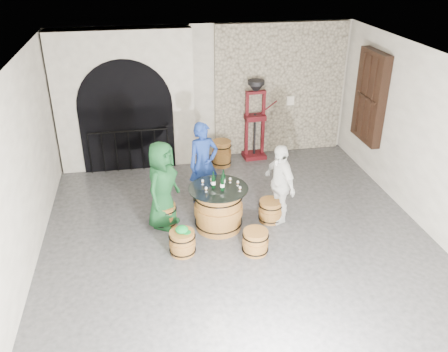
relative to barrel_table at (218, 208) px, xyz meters
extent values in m
plane|color=#303033|center=(0.29, -0.62, -0.42)|extent=(8.00, 8.00, 0.00)
plane|color=silver|center=(0.29, 3.38, 1.18)|extent=(8.00, 0.00, 8.00)
plane|color=silver|center=(0.29, -4.62, 1.18)|extent=(8.00, 0.00, 8.00)
plane|color=silver|center=(-3.21, -0.62, 1.18)|extent=(0.00, 8.00, 8.00)
plane|color=silver|center=(3.79, -0.62, 1.18)|extent=(0.00, 8.00, 8.00)
plane|color=beige|center=(0.29, -0.62, 2.78)|extent=(8.00, 8.00, 0.00)
cube|color=#B0A68C|center=(2.09, 3.32, 1.18)|extent=(3.20, 0.12, 3.18)
cube|color=silver|center=(-1.61, 3.13, 1.18)|extent=(3.10, 0.50, 3.18)
cube|color=black|center=(-1.61, 2.86, 0.36)|extent=(2.10, 0.03, 1.55)
cylinder|color=black|center=(-1.61, 2.86, 1.13)|extent=(2.10, 0.03, 2.10)
cylinder|color=black|center=(-1.61, 2.80, 0.56)|extent=(1.79, 0.04, 0.04)
cylinder|color=black|center=(-2.51, 2.80, 0.07)|extent=(0.02, 0.02, 0.98)
cylinder|color=black|center=(-2.21, 2.80, 0.07)|extent=(0.02, 0.02, 0.98)
cylinder|color=black|center=(-1.91, 2.80, 0.07)|extent=(0.02, 0.02, 0.98)
cylinder|color=black|center=(-1.61, 2.80, 0.07)|extent=(0.02, 0.02, 0.98)
cylinder|color=black|center=(-1.32, 2.80, 0.07)|extent=(0.02, 0.02, 0.98)
cylinder|color=black|center=(-1.02, 2.80, 0.07)|extent=(0.02, 0.02, 0.98)
cylinder|color=black|center=(-0.72, 2.80, 0.07)|extent=(0.02, 0.02, 0.98)
cube|color=black|center=(3.68, 1.78, 1.38)|extent=(0.20, 1.10, 2.00)
cube|color=black|center=(3.63, 1.78, 1.38)|extent=(0.06, 0.88, 1.76)
cube|color=black|center=(3.66, 1.78, 1.38)|extent=(0.22, 0.92, 0.06)
cube|color=black|center=(3.66, 1.49, 1.38)|extent=(0.22, 0.06, 1.80)
cube|color=black|center=(3.66, 1.78, 1.38)|extent=(0.22, 0.06, 1.80)
cube|color=black|center=(3.66, 2.07, 1.38)|extent=(0.22, 0.06, 1.80)
cylinder|color=olive|center=(0.00, 0.00, -0.02)|extent=(0.85, 0.85, 0.80)
cylinder|color=olive|center=(0.00, 0.00, -0.02)|extent=(0.90, 0.90, 0.18)
torus|color=black|center=(0.00, 0.00, -0.29)|extent=(0.90, 0.90, 0.02)
torus|color=black|center=(0.00, 0.00, 0.25)|extent=(0.90, 0.90, 0.02)
cylinder|color=olive|center=(0.00, 0.00, 0.39)|extent=(0.86, 0.86, 0.02)
cylinder|color=black|center=(0.00, 0.00, 0.42)|extent=(1.10, 1.10, 0.01)
cylinder|color=olive|center=(-0.99, 0.28, -0.21)|extent=(0.43, 0.43, 0.41)
cylinder|color=olive|center=(-0.99, 0.28, -0.21)|extent=(0.45, 0.45, 0.09)
torus|color=black|center=(-0.99, 0.28, -0.35)|extent=(0.47, 0.47, 0.02)
torus|color=black|center=(-0.99, 0.28, -0.07)|extent=(0.47, 0.47, 0.02)
cylinder|color=olive|center=(-0.99, 0.28, 0.00)|extent=(0.43, 0.43, 0.02)
cylinder|color=olive|center=(-0.13, 1.02, -0.21)|extent=(0.43, 0.43, 0.41)
cylinder|color=olive|center=(-0.13, 1.02, -0.21)|extent=(0.45, 0.45, 0.09)
torus|color=black|center=(-0.13, 1.02, -0.35)|extent=(0.47, 0.47, 0.02)
torus|color=black|center=(-0.13, 1.02, -0.07)|extent=(0.47, 0.47, 0.02)
cylinder|color=olive|center=(-0.13, 1.02, 0.00)|extent=(0.43, 0.43, 0.02)
cylinder|color=olive|center=(1.02, 0.06, -0.21)|extent=(0.43, 0.43, 0.41)
cylinder|color=olive|center=(1.02, 0.06, -0.21)|extent=(0.45, 0.45, 0.09)
torus|color=black|center=(1.02, 0.06, -0.35)|extent=(0.47, 0.47, 0.02)
torus|color=black|center=(1.02, 0.06, -0.07)|extent=(0.47, 0.47, 0.02)
cylinder|color=olive|center=(1.02, 0.06, 0.00)|extent=(0.43, 0.43, 0.02)
cylinder|color=olive|center=(0.49, -0.90, -0.21)|extent=(0.43, 0.43, 0.41)
cylinder|color=olive|center=(0.49, -0.90, -0.21)|extent=(0.45, 0.45, 0.09)
torus|color=black|center=(0.49, -0.90, -0.35)|extent=(0.47, 0.47, 0.02)
torus|color=black|center=(0.49, -0.90, -0.07)|extent=(0.47, 0.47, 0.02)
cylinder|color=olive|center=(0.49, -0.90, 0.00)|extent=(0.43, 0.43, 0.02)
cylinder|color=olive|center=(-0.75, -0.70, -0.21)|extent=(0.43, 0.43, 0.41)
cylinder|color=olive|center=(-0.75, -0.70, -0.21)|extent=(0.45, 0.45, 0.09)
torus|color=black|center=(-0.75, -0.70, -0.35)|extent=(0.47, 0.47, 0.02)
torus|color=black|center=(-0.75, -0.70, -0.07)|extent=(0.47, 0.47, 0.02)
cylinder|color=olive|center=(-0.75, -0.70, 0.00)|extent=(0.43, 0.43, 0.02)
ellipsoid|color=#0B7C2A|center=(-0.75, -0.70, 0.06)|extent=(0.22, 0.22, 0.12)
cylinder|color=#0B7C2A|center=(-0.67, -0.73, 0.02)|extent=(0.14, 0.14, 0.01)
imported|color=#12401D|center=(-1.00, 0.28, 0.43)|extent=(0.91, 0.99, 1.70)
imported|color=navy|center=(-0.13, 1.03, 0.44)|extent=(0.72, 0.57, 1.72)
imported|color=silver|center=(1.18, 0.07, 0.37)|extent=(0.63, 0.99, 1.57)
cylinder|color=black|center=(-0.09, 0.02, 0.54)|extent=(0.07, 0.07, 0.22)
cylinder|color=white|center=(-0.09, 0.02, 0.53)|extent=(0.08, 0.08, 0.06)
cone|color=black|center=(-0.09, 0.02, 0.66)|extent=(0.07, 0.07, 0.05)
cylinder|color=black|center=(-0.09, 0.02, 0.72)|extent=(0.03, 0.03, 0.07)
cylinder|color=black|center=(0.06, -0.10, 0.54)|extent=(0.07, 0.07, 0.22)
cylinder|color=white|center=(0.06, -0.10, 0.53)|extent=(0.08, 0.08, 0.06)
cone|color=black|center=(0.06, -0.10, 0.66)|extent=(0.07, 0.07, 0.05)
cylinder|color=black|center=(0.06, -0.10, 0.72)|extent=(0.03, 0.03, 0.07)
cylinder|color=black|center=(0.10, 0.07, 0.54)|extent=(0.07, 0.07, 0.22)
cylinder|color=white|center=(0.10, 0.07, 0.53)|extent=(0.08, 0.08, 0.06)
cone|color=black|center=(0.10, 0.07, 0.66)|extent=(0.07, 0.07, 0.05)
cylinder|color=black|center=(0.10, 0.07, 0.72)|extent=(0.03, 0.03, 0.07)
cylinder|color=olive|center=(0.53, 2.68, -0.11)|extent=(0.43, 0.43, 0.61)
cylinder|color=olive|center=(0.53, 2.68, -0.11)|extent=(0.46, 0.46, 0.13)
torus|color=black|center=(0.53, 2.68, -0.32)|extent=(0.47, 0.47, 0.02)
torus|color=black|center=(0.53, 2.68, 0.09)|extent=(0.47, 0.47, 0.02)
cylinder|color=olive|center=(0.53, 2.68, 0.20)|extent=(0.44, 0.44, 0.02)
cube|color=#500D14|center=(1.41, 2.99, -0.37)|extent=(0.56, 0.46, 0.10)
cube|color=#500D14|center=(1.41, 2.99, 0.63)|extent=(0.50, 0.34, 0.12)
cube|color=#500D14|center=(1.41, 2.99, 1.25)|extent=(0.49, 0.15, 0.07)
cylinder|color=black|center=(1.41, 2.99, 0.20)|extent=(0.06, 0.06, 1.03)
cylinder|color=black|center=(1.41, 2.99, 1.49)|extent=(0.39, 0.39, 0.09)
cone|color=black|center=(1.41, 2.99, 1.37)|extent=(0.39, 0.39, 0.21)
cube|color=#500D14|center=(1.20, 2.98, 0.46)|extent=(0.08, 0.08, 1.65)
cube|color=#500D14|center=(1.61, 3.01, 0.46)|extent=(0.08, 0.08, 1.65)
cylinder|color=#500D14|center=(1.72, 2.97, 0.87)|extent=(0.44, 0.06, 0.32)
cube|color=silver|center=(2.34, 3.24, 0.93)|extent=(0.18, 0.10, 0.22)
camera|label=1|loc=(-1.25, -7.48, 4.50)|focal=38.00mm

